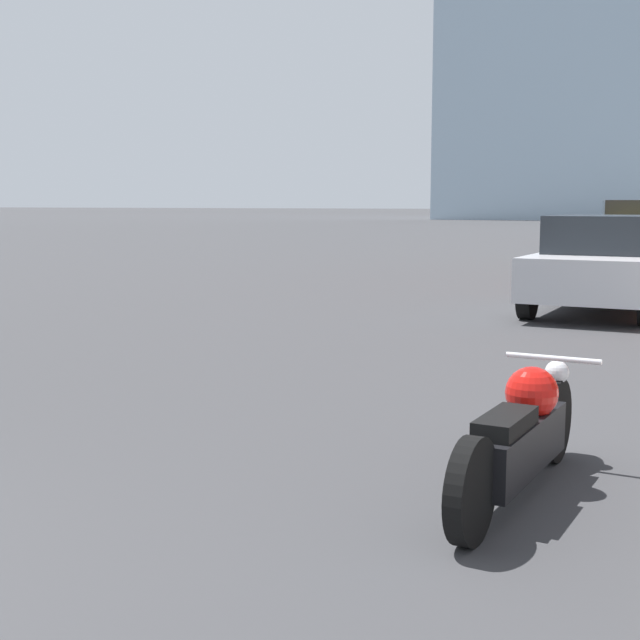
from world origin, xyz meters
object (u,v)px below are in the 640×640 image
motorcycle (521,436)px  parked_car_yellow (631,232)px  parked_car_silver (602,264)px  parked_car_red (637,222)px

motorcycle → parked_car_yellow: bearing=98.1°
parked_car_silver → parked_car_yellow: 12.23m
motorcycle → parked_car_yellow: parked_car_yellow is taller
motorcycle → parked_car_yellow: (-0.29, 21.45, 0.52)m
parked_car_silver → parked_car_yellow: (-0.08, 12.22, 0.11)m
parked_car_silver → parked_car_red: parked_car_red is taller
parked_car_yellow → parked_car_red: 12.44m
parked_car_silver → parked_car_red: 24.66m
parked_car_silver → parked_car_yellow: parked_car_yellow is taller
parked_car_yellow → motorcycle: bearing=-94.9°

